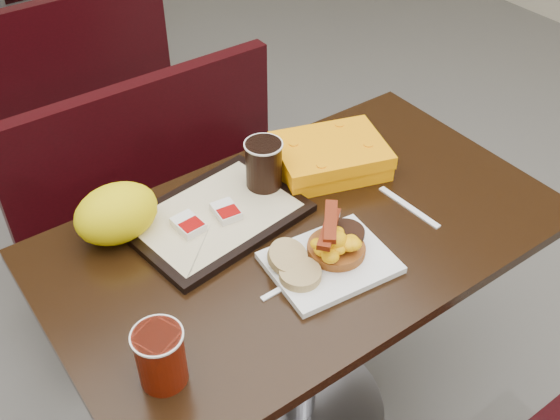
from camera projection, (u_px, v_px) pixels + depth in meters
floor at (298, 411)px, 2.01m from camera, size 6.00×7.00×0.01m
table_near at (301, 333)px, 1.77m from camera, size 1.20×0.70×0.75m
bench_near_n at (176, 203)px, 2.21m from camera, size 1.00×0.46×0.72m
bench_far_s at (46, 64)px, 2.95m from camera, size 1.00×0.46×0.72m
platter at (330, 263)px, 1.44m from camera, size 0.28×0.23×0.02m
pancake_stack at (336, 247)px, 1.44m from camera, size 0.14×0.14×0.03m
sausage_patty at (346, 233)px, 1.45m from camera, size 0.09×0.09×0.01m
scrambled_eggs at (335, 242)px, 1.40m from camera, size 0.10×0.09×0.05m
bacon_strips at (329, 227)px, 1.39m from camera, size 0.16×0.15×0.01m
muffin_bottom at (300, 274)px, 1.39m from camera, size 0.09×0.09×0.02m
muffin_top at (287, 257)px, 1.41m from camera, size 0.10×0.10×0.05m
coffee_cup_near at (161, 357)px, 1.18m from camera, size 0.11×0.11×0.12m
fork at (280, 289)px, 1.38m from camera, size 0.14×0.03×0.00m
knife at (409, 207)px, 1.59m from camera, size 0.02×0.19×0.00m
condiment_ketchup at (279, 201)px, 1.60m from camera, size 0.04×0.04×0.01m
tray at (215, 217)px, 1.55m from camera, size 0.43×0.33×0.02m
hashbrown_sleeve_left at (188, 224)px, 1.50m from camera, size 0.06×0.08×0.02m
hashbrown_sleeve_right at (226, 211)px, 1.54m from camera, size 0.06×0.08×0.02m
coffee_cup_far at (264, 164)px, 1.59m from camera, size 0.11×0.11×0.12m
clamshell at (330, 156)px, 1.69m from camera, size 0.33×0.28×0.07m
paper_bag at (117, 213)px, 1.47m from camera, size 0.23×0.21×0.13m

